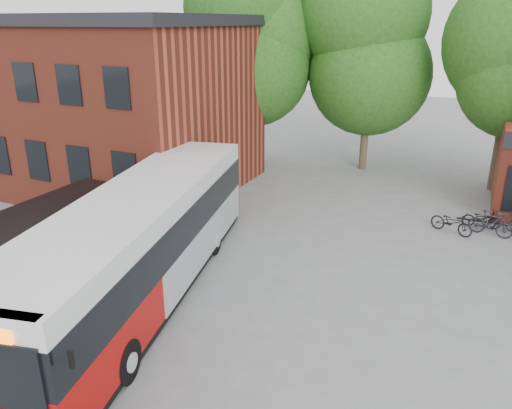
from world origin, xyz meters
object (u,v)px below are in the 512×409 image
at_px(city_bus, 142,245).
at_px(bus_shelter, 60,248).
at_px(bicycle_2, 482,218).
at_px(bicycle_3, 502,220).
at_px(bicycle_1, 491,224).
at_px(bicycle_0, 452,222).

bearing_deg(city_bus, bus_shelter, -175.36).
bearing_deg(bicycle_2, bicycle_3, -92.68).
height_order(city_bus, bicycle_1, city_bus).
relative_size(bicycle_0, bicycle_2, 1.16).
xyz_separation_m(bus_shelter, city_bus, (2.58, 0.78, 0.27)).
height_order(bus_shelter, bicycle_2, bus_shelter).
bearing_deg(bicycle_0, bus_shelter, 154.88).
bearing_deg(bus_shelter, bicycle_2, 42.70).
relative_size(bus_shelter, bicycle_0, 3.92).
bearing_deg(bicycle_1, bus_shelter, 141.33).
distance_m(city_bus, bicycle_0, 12.61).
relative_size(bus_shelter, bicycle_1, 4.02).
relative_size(city_bus, bicycle_2, 8.81).
height_order(city_bus, bicycle_2, city_bus).
xyz_separation_m(bicycle_1, bicycle_3, (0.41, 0.79, -0.08)).
relative_size(bicycle_0, bicycle_3, 1.22).
bearing_deg(bicycle_0, bicycle_3, -35.81).
bearing_deg(bicycle_0, city_bus, 160.21).
height_order(city_bus, bicycle_0, city_bus).
distance_m(bus_shelter, bicycle_2, 16.56).
distance_m(bus_shelter, city_bus, 2.71).
height_order(bus_shelter, bicycle_1, bus_shelter).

